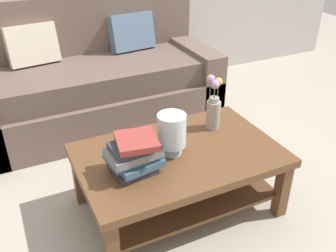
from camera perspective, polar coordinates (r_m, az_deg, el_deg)
The scene contains 6 objects.
ground_plane at distance 2.75m, azimuth -3.70°, elevation -7.55°, with size 10.00×10.00×0.00m, color #ADA393.
couch at distance 3.38m, azimuth -10.88°, elevation 6.60°, with size 2.04×0.90×1.06m.
coffee_table at distance 2.30m, azimuth 1.63°, elevation -6.29°, with size 1.20×0.76×0.42m.
book_stack_main at distance 2.03m, azimuth -5.11°, elevation -4.37°, with size 0.31×0.27×0.21m.
glass_hurricane_vase at distance 2.15m, azimuth 0.55°, elevation -0.81°, with size 0.17×0.17×0.25m.
flower_pitcher at distance 2.43m, azimuth 6.89°, elevation 2.88°, with size 0.10×0.09×0.37m.
Camera 1 is at (-0.79, -2.04, 1.66)m, focal length 40.26 mm.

